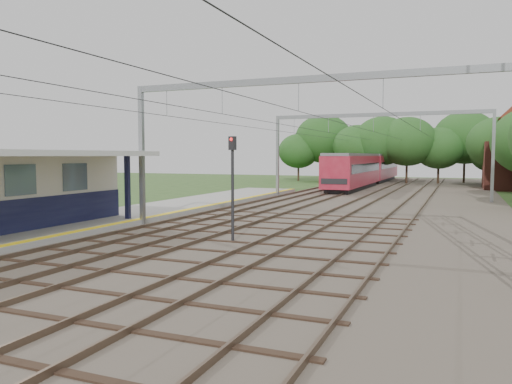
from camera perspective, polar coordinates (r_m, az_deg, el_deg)
The scene contains 8 objects.
ballast_bed at distance 36.60m, azimuth 13.11°, elevation -1.44°, with size 18.00×90.00×0.10m, color #473D33.
platform at distance 26.65m, azimuth -18.46°, elevation -3.35°, with size 5.00×52.00×0.35m, color gray.
yellow_stripe at distance 25.22m, azimuth -14.59°, elevation -3.27°, with size 0.45×52.00×0.01m, color yellow.
rail_tracks at distance 37.07m, azimuth 9.30°, elevation -1.13°, with size 11.80×88.00×0.15m.
catenary_system at distance 31.96m, azimuth 10.81°, elevation 7.60°, with size 17.22×88.00×7.00m.
tree_band at distance 63.38m, azimuth 17.02°, elevation 5.22°, with size 31.72×30.88×8.82m.
train at distance 61.52m, azimuth 12.72°, elevation 2.68°, with size 2.81×34.93×3.69m.
signal_post at distance 20.01m, azimuth -2.70°, elevation 1.77°, with size 0.34×0.31×4.34m.
Camera 1 is at (9.82, -5.96, 3.57)m, focal length 35.00 mm.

